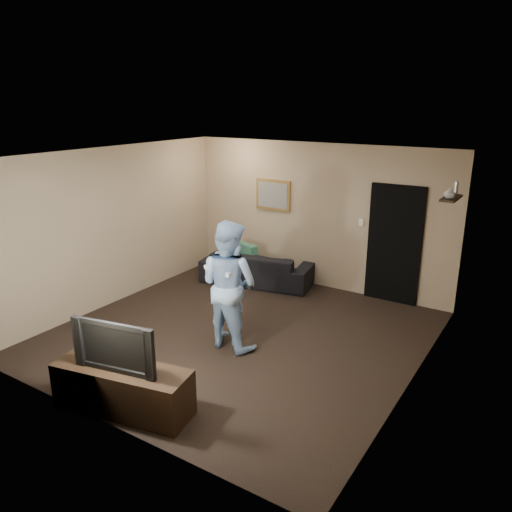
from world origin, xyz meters
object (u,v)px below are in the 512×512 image
Objects in this scene: tv_console at (123,390)px; wii_player_left at (228,287)px; wii_player_right at (229,285)px; sofa at (257,268)px; television at (119,344)px.

wii_player_left is (-0.00, 2.00, 0.57)m from tv_console.
tv_console is 2.08m from wii_player_left.
tv_console is 0.87× the size of wii_player_right.
wii_player_right reaches higher than wii_player_left.
sofa is 1.14× the size of wii_player_right.
sofa is 4.32m from television.
wii_player_right reaches higher than television.
wii_player_right is (0.09, 1.91, 0.08)m from television.
wii_player_right reaches higher than sofa.
sofa is 2.42m from wii_player_left.
television reaches higher than sofa.
television is (0.91, -4.19, 0.52)m from sofa.
tv_console is 1.56× the size of television.
wii_player_right is at bearing 75.93° from tv_console.
television is (0.00, 0.00, 0.57)m from tv_console.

